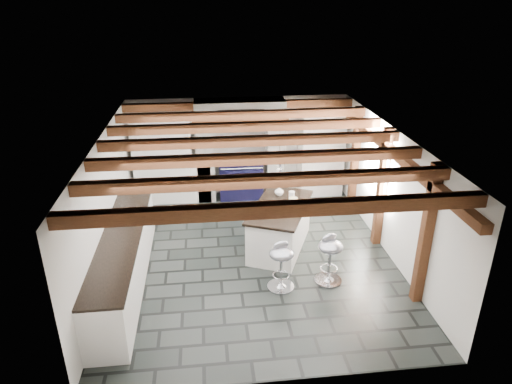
{
  "coord_description": "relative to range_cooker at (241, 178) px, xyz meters",
  "views": [
    {
      "loc": [
        -0.78,
        -7.21,
        4.5
      ],
      "look_at": [
        0.1,
        0.4,
        1.1
      ],
      "focal_mm": 32.0,
      "sensor_mm": 36.0,
      "label": 1
    }
  ],
  "objects": [
    {
      "name": "kitchen_island",
      "position": [
        0.54,
        -2.42,
        -0.02
      ],
      "size": [
        1.52,
        1.96,
        1.15
      ],
      "rotation": [
        0.0,
        0.0,
        -0.4
      ],
      "color": "white",
      "rests_on": "ground"
    },
    {
      "name": "range_cooker",
      "position": [
        0.0,
        0.0,
        0.0
      ],
      "size": [
        1.0,
        0.63,
        0.99
      ],
      "color": "black",
      "rests_on": "ground"
    },
    {
      "name": "room_shell",
      "position": [
        -0.61,
        -1.26,
        0.6
      ],
      "size": [
        6.0,
        6.03,
        6.0
      ],
      "color": "silver",
      "rests_on": "ground"
    },
    {
      "name": "ground",
      "position": [
        0.0,
        -2.68,
        -0.47
      ],
      "size": [
        6.0,
        6.0,
        0.0
      ],
      "primitive_type": "plane",
      "color": "black",
      "rests_on": "ground"
    },
    {
      "name": "bar_stool_near",
      "position": [
        1.16,
        -3.63,
        0.07
      ],
      "size": [
        0.55,
        0.55,
        0.86
      ],
      "rotation": [
        0.0,
        0.0,
        0.39
      ],
      "color": "silver",
      "rests_on": "ground"
    },
    {
      "name": "bar_stool_far",
      "position": [
        0.34,
        -3.72,
        0.05
      ],
      "size": [
        0.51,
        0.51,
        0.82
      ],
      "rotation": [
        0.0,
        0.0,
        0.33
      ],
      "color": "silver",
      "rests_on": "ground"
    }
  ]
}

